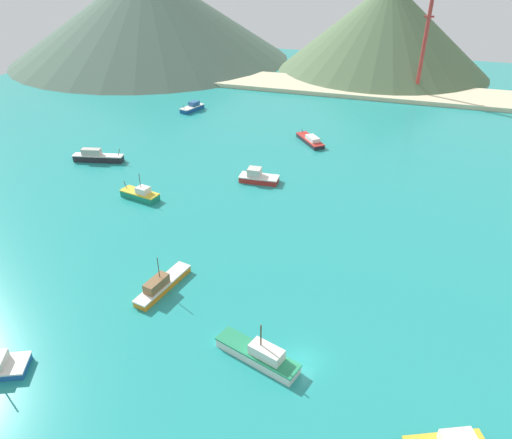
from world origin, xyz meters
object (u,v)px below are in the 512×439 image
object	(u,v)px
fishing_boat_7	(258,177)
fishing_boat_10	(193,107)
radio_tower	(424,48)
fishing_boat_0	(311,140)
fishing_boat_9	(97,157)
fishing_boat_3	(140,194)
fishing_boat_6	(161,285)
fishing_boat_5	(259,354)

from	to	relation	value
fishing_boat_7	fishing_boat_10	world-z (taller)	fishing_boat_7
fishing_boat_10	radio_tower	bearing A→B (deg)	29.98
fishing_boat_0	fishing_boat_7	bearing A→B (deg)	-103.18
fishing_boat_9	fishing_boat_10	distance (m)	38.27
fishing_boat_3	fishing_boat_7	bearing A→B (deg)	36.31
fishing_boat_7	fishing_boat_6	bearing A→B (deg)	-93.48
fishing_boat_10	fishing_boat_9	bearing A→B (deg)	-96.72
fishing_boat_9	fishing_boat_6	bearing A→B (deg)	-45.67
fishing_boat_0	radio_tower	xyz separation A→B (m)	(21.89, 47.34, 13.10)
fishing_boat_3	fishing_boat_6	size ratio (longest dim) A/B	0.77
fishing_boat_5	fishing_boat_10	size ratio (longest dim) A/B	1.31
fishing_boat_0	fishing_boat_10	xyz separation A→B (m)	(-36.12, 13.88, 0.13)
fishing_boat_7	fishing_boat_10	size ratio (longest dim) A/B	0.97
fishing_boat_10	fishing_boat_6	bearing A→B (deg)	-68.29
fishing_boat_6	radio_tower	size ratio (longest dim) A/B	0.37
fishing_boat_9	fishing_boat_10	size ratio (longest dim) A/B	1.36
fishing_boat_0	fishing_boat_5	bearing A→B (deg)	-82.59
radio_tower	fishing_boat_6	bearing A→B (deg)	-105.59
fishing_boat_5	fishing_boat_7	size ratio (longest dim) A/B	1.34
fishing_boat_0	radio_tower	bearing A→B (deg)	65.18
fishing_boat_6	fishing_boat_7	xyz separation A→B (m)	(2.14, 35.10, 0.12)
fishing_boat_0	fishing_boat_6	distance (m)	58.49
fishing_boat_3	fishing_boat_7	size ratio (longest dim) A/B	1.00
fishing_boat_6	fishing_boat_10	size ratio (longest dim) A/B	1.27
fishing_boat_5	radio_tower	xyz separation A→B (m)	(13.36, 112.98, 12.91)
fishing_boat_0	fishing_boat_3	size ratio (longest dim) A/B	1.20
fishing_boat_10	fishing_boat_3	bearing A→B (deg)	-75.65
fishing_boat_7	fishing_boat_5	bearing A→B (deg)	-71.98
fishing_boat_6	fishing_boat_7	world-z (taller)	fishing_boat_6
fishing_boat_9	radio_tower	xyz separation A→B (m)	(62.49, 71.47, 12.81)
fishing_boat_3	fishing_boat_9	distance (m)	21.02
fishing_boat_5	fishing_boat_6	xyz separation A→B (m)	(-16.04, 7.62, -0.09)
fishing_boat_0	fishing_boat_9	size ratio (longest dim) A/B	0.85
fishing_boat_5	fishing_boat_6	size ratio (longest dim) A/B	1.03
fishing_boat_6	fishing_boat_9	world-z (taller)	fishing_boat_6
fishing_boat_9	fishing_boat_7	bearing A→B (deg)	1.98
fishing_boat_6	fishing_boat_5	bearing A→B (deg)	-25.43
fishing_boat_5	fishing_boat_10	world-z (taller)	fishing_boat_5
fishing_boat_0	radio_tower	world-z (taller)	radio_tower
fishing_boat_0	fishing_boat_9	world-z (taller)	fishing_boat_9
fishing_boat_0	fishing_boat_9	xyz separation A→B (m)	(-40.60, -24.13, 0.30)
fishing_boat_10	radio_tower	world-z (taller)	radio_tower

